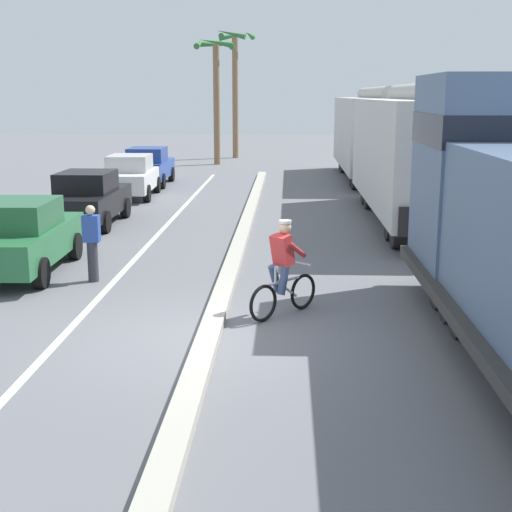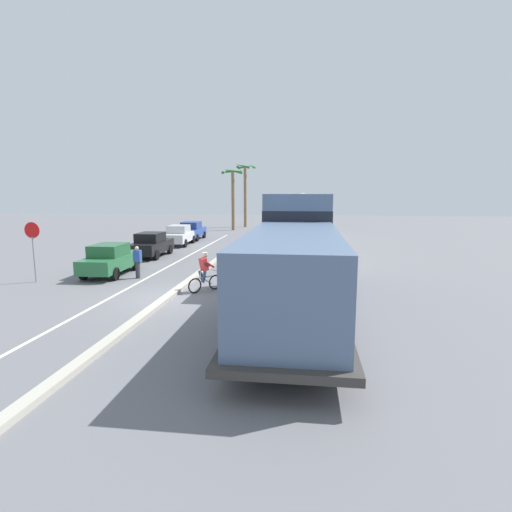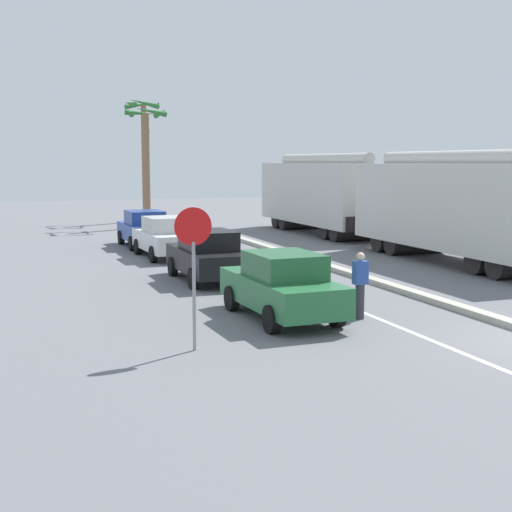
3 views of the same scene
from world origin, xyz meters
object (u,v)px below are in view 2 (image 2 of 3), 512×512
object	(u,v)px
hopper_car_lead	(301,226)
pedestrian_by_cars	(137,262)
hopper_car_middle	(303,216)
parked_car_green	(110,259)
parked_car_blue	(192,231)
palm_tree_far	(245,184)
cyclist	(205,273)
stop_sign	(33,240)
locomotive	(295,263)
parked_car_white	(179,235)
palm_tree_near	(233,187)
parked_car_black	(151,245)

from	to	relation	value
hopper_car_lead	pedestrian_by_cars	bearing A→B (deg)	-137.24
hopper_car_middle	parked_car_green	xyz separation A→B (m)	(-9.72, -18.30, -1.26)
parked_car_blue	palm_tree_far	size ratio (longest dim) A/B	0.55
parked_car_green	hopper_car_lead	bearing A→B (deg)	34.60
cyclist	pedestrian_by_cars	distance (m)	4.57
hopper_car_middle	stop_sign	size ratio (longest dim) A/B	3.68
hopper_car_middle	palm_tree_far	size ratio (longest dim) A/B	1.38
locomotive	cyclist	bearing A→B (deg)	146.74
cyclist	locomotive	bearing A→B (deg)	-33.26
hopper_car_middle	parked_car_white	xyz separation A→B (m)	(-9.88, -6.44, -1.26)
hopper_car_lead	pedestrian_by_cars	world-z (taller)	hopper_car_lead
parked_car_white	stop_sign	distance (m)	14.24
parked_car_white	parked_car_blue	size ratio (longest dim) A/B	1.01
parked_car_blue	palm_tree_near	distance (m)	10.52
parked_car_green	parked_car_black	bearing A→B (deg)	91.43
palm_tree_far	parked_car_green	bearing A→B (deg)	-94.93
hopper_car_middle	parked_car_blue	world-z (taller)	hopper_car_middle
hopper_car_middle	parked_car_green	bearing A→B (deg)	-117.96
pedestrian_by_cars	palm_tree_far	bearing A→B (deg)	88.51
cyclist	parked_car_white	bearing A→B (deg)	111.90
hopper_car_lead	cyclist	xyz separation A→B (m)	(-3.96, -9.56, -1.26)
locomotive	hopper_car_lead	world-z (taller)	locomotive
stop_sign	locomotive	bearing A→B (deg)	-15.11
parked_car_black	cyclist	bearing A→B (deg)	-56.08
parked_car_green	palm_tree_far	distance (m)	29.90
parked_car_green	cyclist	world-z (taller)	cyclist
locomotive	hopper_car_middle	world-z (taller)	locomotive
parked_car_green	parked_car_white	bearing A→B (deg)	90.77
parked_car_black	palm_tree_far	xyz separation A→B (m)	(2.69, 23.53, 4.45)
cyclist	pedestrian_by_cars	world-z (taller)	cyclist
hopper_car_middle	pedestrian_by_cars	xyz separation A→B (m)	(-7.96, -18.96, -1.23)
parked_car_black	pedestrian_by_cars	size ratio (longest dim) A/B	2.59
parked_car_white	pedestrian_by_cars	bearing A→B (deg)	-81.30
cyclist	palm_tree_near	bearing A→B (deg)	97.94
parked_car_blue	parked_car_black	bearing A→B (deg)	-89.51
cyclist	palm_tree_far	size ratio (longest dim) A/B	0.22
hopper_car_lead	cyclist	distance (m)	10.42
cyclist	palm_tree_near	world-z (taller)	palm_tree_near
hopper_car_middle	parked_car_white	world-z (taller)	hopper_car_middle
palm_tree_far	cyclist	bearing A→B (deg)	-84.31
parked_car_green	pedestrian_by_cars	world-z (taller)	same
hopper_car_lead	stop_sign	world-z (taller)	hopper_car_lead
cyclist	pedestrian_by_cars	xyz separation A→B (m)	(-4.00, 2.20, 0.03)
locomotive	stop_sign	bearing A→B (deg)	164.89
parked_car_black	parked_car_white	bearing A→B (deg)	90.12
palm_tree_near	stop_sign	bearing A→B (deg)	-99.54
parked_car_blue	parked_car_green	bearing A→B (deg)	-89.15
parked_car_green	cyclist	bearing A→B (deg)	-26.40
hopper_car_lead	stop_sign	size ratio (longest dim) A/B	3.68
locomotive	parked_car_green	bearing A→B (deg)	150.69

